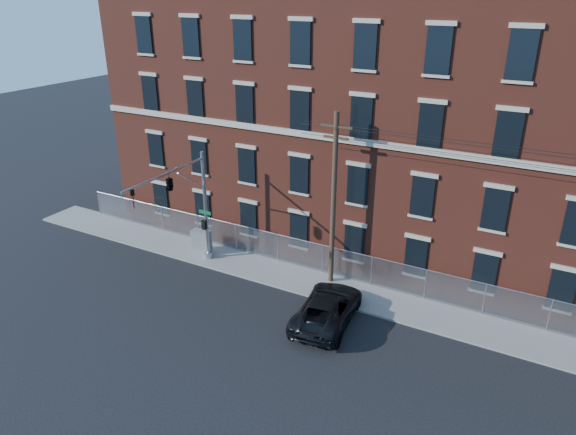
% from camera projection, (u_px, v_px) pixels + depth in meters
% --- Properties ---
extents(ground, '(140.00, 140.00, 0.00)m').
position_uv_depth(ground, '(251.00, 321.00, 27.43)').
color(ground, black).
rests_on(ground, ground).
extents(sidewalk, '(65.00, 3.00, 0.12)m').
position_uv_depth(sidewalk, '(509.00, 336.00, 26.17)').
color(sidewalk, gray).
rests_on(sidewalk, ground).
extents(mill_building, '(55.30, 14.32, 16.30)m').
position_uv_depth(mill_building, '(555.00, 136.00, 30.10)').
color(mill_building, maroon).
rests_on(mill_building, ground).
extents(chain_link_fence, '(59.06, 0.06, 1.85)m').
position_uv_depth(chain_link_fence, '(516.00, 306.00, 26.81)').
color(chain_link_fence, '#A5A8AD').
rests_on(chain_link_fence, ground).
extents(traffic_signal_mast, '(0.90, 6.75, 7.00)m').
position_uv_depth(traffic_signal_mast, '(179.00, 192.00, 29.65)').
color(traffic_signal_mast, '#9EA0A5').
rests_on(traffic_signal_mast, ground).
extents(utility_pole_near, '(1.80, 0.28, 10.00)m').
position_uv_depth(utility_pole_near, '(334.00, 198.00, 28.92)').
color(utility_pole_near, '#453022').
rests_on(utility_pole_near, ground).
extents(pickup_truck, '(3.16, 5.86, 1.56)m').
position_uv_depth(pickup_truck, '(327.00, 308.00, 27.18)').
color(pickup_truck, black).
rests_on(pickup_truck, ground).
extents(utility_cabinet, '(1.28, 0.73, 1.53)m').
position_uv_depth(utility_cabinet, '(201.00, 241.00, 34.03)').
color(utility_cabinet, slate).
rests_on(utility_cabinet, sidewalk).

